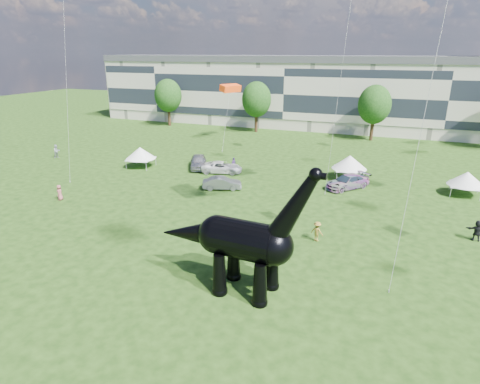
% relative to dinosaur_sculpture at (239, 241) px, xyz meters
% --- Properties ---
extents(ground, '(220.00, 220.00, 0.00)m').
position_rel_dinosaur_sculpture_xyz_m(ground, '(-3.68, -4.44, -3.26)').
color(ground, '#16330C').
rests_on(ground, ground).
extents(terrace_row, '(78.00, 11.00, 12.00)m').
position_rel_dinosaur_sculpture_xyz_m(terrace_row, '(-11.68, 57.56, 2.74)').
color(terrace_row, beige).
rests_on(terrace_row, ground).
extents(tree_far_left, '(5.20, 5.20, 9.44)m').
position_rel_dinosaur_sculpture_xyz_m(tree_far_left, '(-33.68, 48.56, 3.03)').
color(tree_far_left, '#382314').
rests_on(tree_far_left, ground).
extents(tree_mid_left, '(5.20, 5.20, 9.44)m').
position_rel_dinosaur_sculpture_xyz_m(tree_mid_left, '(-15.68, 48.56, 3.03)').
color(tree_mid_left, '#382314').
rests_on(tree_mid_left, ground).
extents(tree_mid_right, '(5.20, 5.20, 9.44)m').
position_rel_dinosaur_sculpture_xyz_m(tree_mid_right, '(4.32, 48.56, 3.03)').
color(tree_mid_right, '#382314').
rests_on(tree_mid_right, ground).
extents(dinosaur_sculpture, '(10.57, 3.07, 8.63)m').
position_rel_dinosaur_sculpture_xyz_m(dinosaur_sculpture, '(0.00, 0.00, 0.00)').
color(dinosaur_sculpture, black).
rests_on(dinosaur_sculpture, ground).
extents(car_silver, '(3.94, 5.28, 1.67)m').
position_rel_dinosaur_sculpture_xyz_m(car_silver, '(-14.59, 23.33, -2.42)').
color(car_silver, '#A5A5A9').
rests_on(car_silver, ground).
extents(car_grey, '(4.33, 2.82, 1.35)m').
position_rel_dinosaur_sculpture_xyz_m(car_grey, '(-8.56, 16.94, -2.58)').
color(car_grey, slate).
rests_on(car_grey, ground).
extents(car_white, '(5.30, 3.37, 1.36)m').
position_rel_dinosaur_sculpture_xyz_m(car_white, '(-11.04, 22.55, -2.58)').
color(car_white, silver).
rests_on(car_white, ground).
extents(car_dark, '(4.89, 5.26, 1.49)m').
position_rel_dinosaur_sculpture_xyz_m(car_dark, '(3.79, 22.03, -2.51)').
color(car_dark, '#595960').
rests_on(car_dark, ground).
extents(gazebo_near, '(4.65, 4.65, 2.73)m').
position_rel_dinosaur_sculpture_xyz_m(gazebo_near, '(3.47, 25.72, -1.34)').
color(gazebo_near, white).
rests_on(gazebo_near, ground).
extents(gazebo_far, '(3.77, 3.77, 2.48)m').
position_rel_dinosaur_sculpture_xyz_m(gazebo_far, '(15.18, 24.17, -1.52)').
color(gazebo_far, white).
rests_on(gazebo_far, ground).
extents(gazebo_left, '(4.15, 4.15, 2.57)m').
position_rel_dinosaur_sculpture_xyz_m(gazebo_left, '(-21.55, 21.13, -1.45)').
color(gazebo_left, white).
rests_on(gazebo_left, ground).
extents(visitors, '(56.89, 41.53, 1.86)m').
position_rel_dinosaur_sculpture_xyz_m(visitors, '(-3.46, 9.37, -2.40)').
color(visitors, '#283E94').
rests_on(visitors, ground).
extents(kites, '(59.90, 50.14, 30.45)m').
position_rel_dinosaur_sculpture_xyz_m(kites, '(-10.28, 8.10, 12.62)').
color(kites, '#E30F42').
rests_on(kites, ground).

